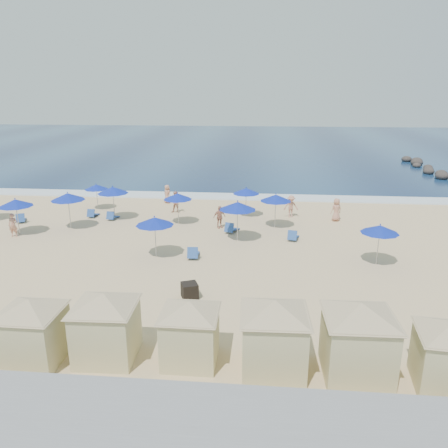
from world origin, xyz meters
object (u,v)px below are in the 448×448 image
at_px(cabana_1, 105,317).
at_px(umbrella_4, 113,190).
at_px(cabana_0, 31,323).
at_px(cabana_3, 274,326).
at_px(umbrella_6, 155,221).
at_px(umbrella_9, 276,198).
at_px(rock_jetty, 447,177).
at_px(beachgoer_1, 176,202).
at_px(trash_bin, 190,291).
at_px(umbrella_2, 96,187).
at_px(beachgoer_5, 336,210).
at_px(beachgoer_0, 13,225).
at_px(cabana_2, 190,324).
at_px(umbrella_3, 68,197).
at_px(umbrella_8, 238,206).
at_px(beachgoer_3, 291,206).
at_px(beachgoer_2, 219,217).
at_px(umbrella_10, 380,229).
at_px(umbrella_7, 246,191).
at_px(umbrella_5, 178,196).
at_px(cabana_4, 359,330).
at_px(umbrella_1, 15,203).
at_px(beachgoer_4, 167,194).

distance_m(cabana_1, umbrella_4, 17.93).
xyz_separation_m(cabana_0, cabana_3, (8.35, 0.30, 0.14)).
height_order(umbrella_6, umbrella_9, umbrella_6).
height_order(rock_jetty, umbrella_9, umbrella_9).
height_order(cabana_1, beachgoer_1, cabana_1).
bearing_deg(trash_bin, umbrella_2, 101.12).
height_order(umbrella_9, beachgoer_5, umbrella_9).
height_order(umbrella_9, beachgoer_1, umbrella_9).
xyz_separation_m(umbrella_2, beachgoer_0, (-2.91, -7.22, -1.04)).
bearing_deg(rock_jetty, trash_bin, -127.48).
bearing_deg(umbrella_9, umbrella_2, 165.61).
height_order(cabana_2, umbrella_4, umbrella_4).
distance_m(trash_bin, cabana_2, 5.03).
relative_size(umbrella_3, umbrella_4, 1.02).
height_order(trash_bin, umbrella_8, umbrella_8).
relative_size(umbrella_9, beachgoer_0, 1.57).
xyz_separation_m(rock_jetty, cabana_3, (-18.75, -34.41, 1.28)).
bearing_deg(trash_bin, beachgoer_3, 46.09).
xyz_separation_m(cabana_2, beachgoer_2, (-0.58, 15.59, -0.67)).
relative_size(cabana_1, umbrella_4, 1.72).
xyz_separation_m(umbrella_8, umbrella_10, (7.89, -3.25, -0.26)).
relative_size(umbrella_4, beachgoer_5, 1.51).
xyz_separation_m(cabana_0, umbrella_7, (6.57, 19.20, 0.46)).
height_order(umbrella_5, umbrella_10, umbrella_10).
bearing_deg(umbrella_7, rock_jetty, 37.07).
bearing_deg(cabana_4, umbrella_1, 145.67).
relative_size(umbrella_7, beachgoer_0, 1.46).
xyz_separation_m(trash_bin, beachgoer_0, (-12.92, 7.63, 0.42)).
bearing_deg(beachgoer_4, trash_bin, 143.91).
bearing_deg(beachgoer_4, cabana_3, 149.29).
height_order(cabana_1, beachgoer_5, cabana_1).
relative_size(cabana_1, cabana_4, 0.94).
height_order(trash_bin, cabana_2, cabana_2).
relative_size(cabana_4, beachgoer_5, 2.78).
relative_size(beachgoer_2, beachgoer_5, 0.93).
bearing_deg(beachgoer_5, umbrella_6, 11.79).
bearing_deg(umbrella_3, trash_bin, -44.13).
height_order(umbrella_3, beachgoer_5, umbrella_3).
bearing_deg(cabana_2, umbrella_1, 136.61).
height_order(rock_jetty, umbrella_4, umbrella_4).
height_order(umbrella_8, umbrella_9, umbrella_8).
distance_m(umbrella_2, umbrella_4, 3.58).
xyz_separation_m(trash_bin, umbrella_10, (9.57, 4.94, 1.68)).
bearing_deg(cabana_1, umbrella_2, 111.76).
bearing_deg(umbrella_1, umbrella_8, 0.43).
bearing_deg(umbrella_4, umbrella_10, -22.66).
bearing_deg(cabana_3, cabana_2, 175.50).
bearing_deg(umbrella_5, umbrella_1, -161.36).
height_order(cabana_2, beachgoer_4, cabana_2).
bearing_deg(beachgoer_1, umbrella_10, -34.75).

